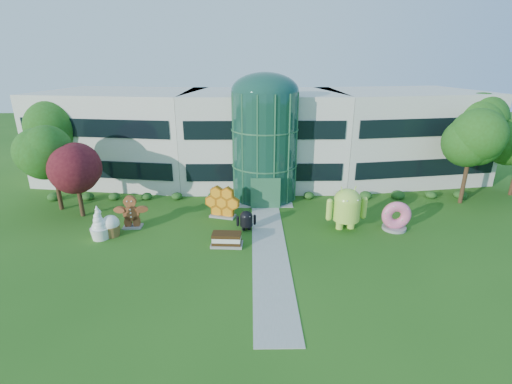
{
  "coord_description": "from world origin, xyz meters",
  "views": [
    {
      "loc": [
        -1.27,
        -21.48,
        12.59
      ],
      "look_at": [
        -0.87,
        6.0,
        2.6
      ],
      "focal_mm": 26.0,
      "sensor_mm": 36.0,
      "label": 1
    }
  ],
  "objects_px": {
    "android_green": "(347,206)",
    "android_black": "(246,219)",
    "donut": "(396,215)",
    "gingerbread": "(131,211)"
  },
  "relations": [
    {
      "from": "android_green",
      "to": "donut",
      "type": "height_order",
      "value": "android_green"
    },
    {
      "from": "android_green",
      "to": "android_black",
      "type": "relative_size",
      "value": 2.1
    },
    {
      "from": "donut",
      "to": "gingerbread",
      "type": "relative_size",
      "value": 0.81
    },
    {
      "from": "android_green",
      "to": "android_black",
      "type": "xyz_separation_m",
      "value": [
        -7.74,
        -0.15,
        -1.0
      ]
    },
    {
      "from": "android_green",
      "to": "android_black",
      "type": "bearing_deg",
      "value": 174.07
    },
    {
      "from": "gingerbread",
      "to": "donut",
      "type": "bearing_deg",
      "value": -4.04
    },
    {
      "from": "android_black",
      "to": "gingerbread",
      "type": "relative_size",
      "value": 0.63
    },
    {
      "from": "donut",
      "to": "android_green",
      "type": "bearing_deg",
      "value": 179.57
    },
    {
      "from": "donut",
      "to": "gingerbread",
      "type": "distance_m",
      "value": 20.48
    },
    {
      "from": "android_green",
      "to": "donut",
      "type": "distance_m",
      "value": 3.86
    }
  ]
}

